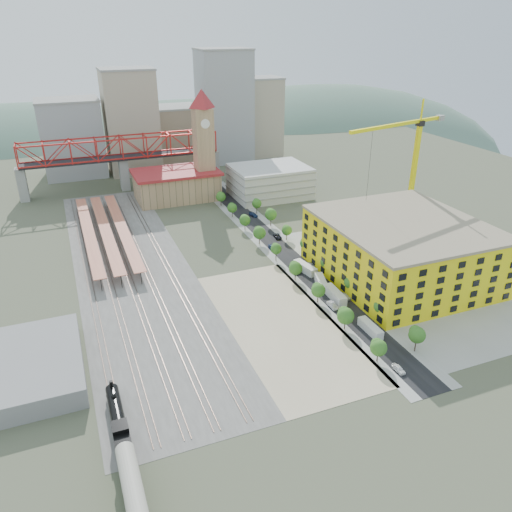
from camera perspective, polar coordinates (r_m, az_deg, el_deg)
name	(u,v)px	position (r m, az deg, el deg)	size (l,w,h in m)	color
ground	(253,272)	(162.40, -0.39, -1.84)	(400.00, 400.00, 0.00)	#474C38
ballast_strip	(132,268)	(170.01, -13.97, -1.33)	(36.00, 165.00, 0.06)	#605E59
dirt_lot	(281,324)	(135.92, 2.92, -7.74)	(28.00, 67.00, 0.06)	tan
street_asphalt	(279,247)	(180.48, 2.60, 1.05)	(12.00, 170.00, 0.06)	black
sidewalk_west	(265,249)	(178.47, 0.99, 0.77)	(3.00, 170.00, 0.04)	gray
sidewalk_east	(292,245)	(182.65, 4.18, 1.30)	(3.00, 170.00, 0.04)	gray
construction_pad	(405,275)	(167.75, 16.68, -2.05)	(50.00, 90.00, 0.06)	gray
rail_tracks	(127,268)	(169.79, -14.57, -1.39)	(26.56, 160.00, 0.18)	#382B23
platform_canopies	(105,230)	(193.18, -16.83, 2.89)	(16.00, 80.00, 4.12)	#C8704D
station_hall	(177,185)	(231.82, -9.06, 8.07)	(38.00, 24.00, 13.10)	tan
clock_tower	(203,134)	(227.60, -6.05, 13.65)	(12.00, 12.00, 52.00)	tan
parking_garage	(270,181)	(232.86, 1.59, 8.54)	(34.00, 26.00, 14.00)	silver
truss_bridge	(122,151)	(247.47, -15.12, 11.54)	(94.00, 9.60, 25.60)	gray
construction_building	(401,250)	(162.06, 16.24, 0.71)	(44.60, 50.60, 18.80)	gold
warehouse	(32,366)	(127.47, -24.23, -11.44)	(22.00, 32.00, 5.00)	gray
street_trees	(290,258)	(172.29, 3.96, -0.23)	(15.40, 124.40, 8.00)	#37681F
skyline	(171,124)	(288.00, -9.69, 14.68)	(133.00, 46.00, 60.00)	#9EA0A3
distant_hills	(192,218)	(434.64, -7.35, 4.36)	(647.00, 264.00, 227.00)	#4C6B59
locomotive	(118,422)	(107.48, -15.44, -17.79)	(3.04, 23.43, 5.86)	black
coach	(134,497)	(93.09, -13.76, -25.17)	(3.36, 19.52, 6.13)	#26341C
tower_crane	(410,156)	(187.27, 17.21, 10.86)	(45.83, 13.51, 50.12)	#FFEE10
site_trailer_a	(370,328)	(135.16, 12.94, -8.05)	(2.31, 8.77, 2.40)	silver
site_trailer_b	(335,295)	(148.15, 9.00, -4.42)	(2.67, 10.14, 2.78)	silver
site_trailer_c	(321,283)	(154.50, 7.45, -3.04)	(2.47, 9.38, 2.57)	silver
site_trailer_d	(305,268)	(162.87, 5.64, -1.36)	(2.55, 9.69, 2.65)	silver
car_0	(399,369)	(123.49, 15.98, -12.31)	(1.59, 3.94, 1.34)	white
car_1	(333,305)	(144.14, 8.75, -5.61)	(1.55, 4.46, 1.47)	#B0AFB5
car_2	(295,269)	(163.00, 4.47, -1.51)	(2.59, 5.61, 1.56)	black
car_3	(273,248)	(177.93, 1.91, 0.91)	(1.84, 4.54, 1.32)	navy
car_4	(345,296)	(149.27, 10.15, -4.57)	(1.71, 4.25, 1.45)	white
car_5	(310,266)	(166.02, 6.24, -1.11)	(1.39, 3.98, 1.31)	gray
car_6	(278,236)	(187.68, 2.50, 2.24)	(2.20, 4.78, 1.33)	black
car_7	(253,215)	(209.07, -0.30, 4.75)	(1.99, 4.90, 1.42)	navy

